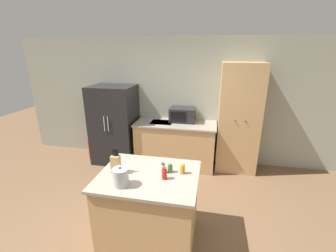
{
  "coord_description": "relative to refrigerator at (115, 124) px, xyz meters",
  "views": [
    {
      "loc": [
        0.68,
        -2.31,
        2.33
      ],
      "look_at": [
        -0.08,
        1.4,
        1.05
      ],
      "focal_mm": 24.0,
      "sensor_mm": 36.0,
      "label": 1
    }
  ],
  "objects": [
    {
      "name": "fire_extinguisher",
      "position": [
        -0.59,
        -0.04,
        -0.6
      ],
      "size": [
        0.13,
        0.13,
        0.52
      ],
      "color": "red",
      "rests_on": "ground_plane"
    },
    {
      "name": "spice_bottle_green_herb",
      "position": [
        1.5,
        -1.94,
        0.18
      ],
      "size": [
        0.06,
        0.06,
        0.13
      ],
      "color": "beige",
      "rests_on": "kitchen_island"
    },
    {
      "name": "kettle",
      "position": [
        1.11,
        -2.29,
        0.22
      ],
      "size": [
        0.17,
        0.17,
        0.22
      ],
      "color": "#B2B5B7",
      "rests_on": "kitchen_island"
    },
    {
      "name": "spice_bottle_short_red",
      "position": [
        1.73,
        -1.92,
        0.18
      ],
      "size": [
        0.06,
        0.06,
        0.13
      ],
      "color": "orange",
      "rests_on": "kitchen_island"
    },
    {
      "name": "knife_block",
      "position": [
        0.95,
        -2.05,
        0.24
      ],
      "size": [
        0.1,
        0.09,
        0.33
      ],
      "color": "tan",
      "rests_on": "kitchen_island"
    },
    {
      "name": "spice_bottle_tall_dark",
      "position": [
        1.54,
        -2.07,
        0.19
      ],
      "size": [
        0.06,
        0.06,
        0.14
      ],
      "color": "#B2281E",
      "rests_on": "kitchen_island"
    },
    {
      "name": "wall_back",
      "position": [
        1.35,
        0.4,
        0.47
      ],
      "size": [
        7.2,
        0.06,
        2.6
      ],
      "color": "#9EA393",
      "rests_on": "ground_plane"
    },
    {
      "name": "pantry_cabinet",
      "position": [
        2.54,
        0.11,
        0.24
      ],
      "size": [
        0.78,
        0.55,
        2.13
      ],
      "color": "tan",
      "rests_on": "ground_plane"
    },
    {
      "name": "back_counter",
      "position": [
        1.31,
        0.03,
        -0.36
      ],
      "size": [
        1.64,
        0.71,
        0.93
      ],
      "color": "tan",
      "rests_on": "ground_plane"
    },
    {
      "name": "refrigerator",
      "position": [
        0.0,
        0.0,
        0.0
      ],
      "size": [
        0.89,
        0.76,
        1.65
      ],
      "color": "black",
      "rests_on": "ground_plane"
    },
    {
      "name": "microwave",
      "position": [
        1.44,
        0.17,
        0.25
      ],
      "size": [
        0.52,
        0.36,
        0.29
      ],
      "color": "#232326",
      "rests_on": "back_counter"
    },
    {
      "name": "ground_plane",
      "position": [
        1.35,
        -1.93,
        -0.83
      ],
      "size": [
        14.0,
        14.0,
        0.0
      ],
      "primitive_type": "plane",
      "color": "brown"
    },
    {
      "name": "kitchen_island",
      "position": [
        1.34,
        -2.02,
        -0.35
      ],
      "size": [
        1.17,
        0.93,
        0.95
      ],
      "color": "tan",
      "rests_on": "ground_plane"
    },
    {
      "name": "spice_bottle_amber_oil",
      "position": [
        1.58,
        -1.92,
        0.17
      ],
      "size": [
        0.06,
        0.06,
        0.1
      ],
      "color": "#337033",
      "rests_on": "kitchen_island"
    }
  ]
}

